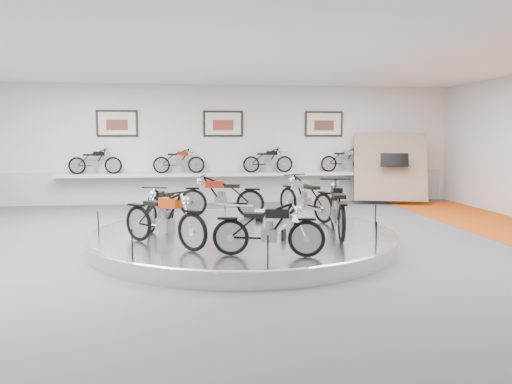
{
  "coord_description": "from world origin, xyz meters",
  "views": [
    {
      "loc": [
        -1.02,
        -10.07,
        2.34
      ],
      "look_at": [
        0.32,
        0.6,
        1.09
      ],
      "focal_mm": 35.0,
      "sensor_mm": 36.0,
      "label": 1
    }
  ],
  "objects": [
    {
      "name": "shelf_bike_a",
      "position": [
        -4.2,
        6.7,
        1.42
      ],
      "size": [
        1.22,
        0.43,
        0.73
      ],
      "primitive_type": null,
      "color": "black",
      "rests_on": "shelf"
    },
    {
      "name": "floor",
      "position": [
        0.0,
        0.0,
        0.0
      ],
      "size": [
        16.0,
        16.0,
        0.0
      ],
      "primitive_type": "plane",
      "color": "#515153",
      "rests_on": "ground"
    },
    {
      "name": "bike_d",
      "position": [
        -1.57,
        -0.96,
        0.82
      ],
      "size": [
        1.72,
        1.68,
        1.05
      ],
      "primitive_type": null,
      "rotation": [
        0.0,
        0.0,
        5.52
      ],
      "color": "#A93307",
      "rests_on": "display_platform"
    },
    {
      "name": "platform_rim",
      "position": [
        0.0,
        0.3,
        0.27
      ],
      "size": [
        6.4,
        6.4,
        0.1
      ],
      "primitive_type": "torus",
      "color": "#B2B2BA",
      "rests_on": "display_platform"
    },
    {
      "name": "dado_band",
      "position": [
        0.0,
        6.98,
        0.55
      ],
      "size": [
        15.68,
        0.04,
        1.1
      ],
      "primitive_type": "cube",
      "color": "#BCBCBA",
      "rests_on": "floor"
    },
    {
      "name": "bike_f",
      "position": [
        1.87,
        -0.34,
        0.86
      ],
      "size": [
        1.0,
        2.0,
        1.12
      ],
      "primitive_type": null,
      "rotation": [
        0.0,
        0.0,
        7.68
      ],
      "color": "black",
      "rests_on": "display_platform"
    },
    {
      "name": "shelf",
      "position": [
        0.0,
        6.7,
        1.0
      ],
      "size": [
        11.0,
        0.55,
        0.1
      ],
      "primitive_type": "cube",
      "color": "silver",
      "rests_on": "wall_back"
    },
    {
      "name": "bike_e",
      "position": [
        0.21,
        -1.96,
        0.77
      ],
      "size": [
        1.69,
        0.91,
        0.94
      ],
      "primitive_type": null,
      "rotation": [
        0.0,
        0.0,
        6.06
      ],
      "color": "black",
      "rests_on": "display_platform"
    },
    {
      "name": "display_platform",
      "position": [
        0.0,
        0.3,
        0.15
      ],
      "size": [
        6.4,
        6.4,
        0.3
      ],
      "primitive_type": "cylinder",
      "color": "silver",
      "rests_on": "floor"
    },
    {
      "name": "wall_back",
      "position": [
        0.0,
        7.0,
        2.0
      ],
      "size": [
        16.0,
        0.0,
        16.0
      ],
      "primitive_type": "plane",
      "rotation": [
        1.57,
        0.0,
        0.0
      ],
      "color": "silver",
      "rests_on": "floor"
    },
    {
      "name": "shelf_bike_b",
      "position": [
        -1.5,
        6.7,
        1.42
      ],
      "size": [
        1.22,
        0.43,
        0.73
      ],
      "primitive_type": null,
      "color": "maroon",
      "rests_on": "shelf"
    },
    {
      "name": "poster_right",
      "position": [
        3.5,
        6.96,
        2.7
      ],
      "size": [
        1.35,
        0.06,
        0.88
      ],
      "primitive_type": "cube",
      "color": "silver",
      "rests_on": "wall_back"
    },
    {
      "name": "bike_a",
      "position": [
        1.65,
        1.66,
        0.83
      ],
      "size": [
        1.31,
        1.92,
        1.07
      ],
      "primitive_type": null,
      "rotation": [
        0.0,
        0.0,
        1.98
      ],
      "color": "#A09FA4",
      "rests_on": "display_platform"
    },
    {
      "name": "ceiling",
      "position": [
        0.0,
        0.0,
        4.0
      ],
      "size": [
        16.0,
        16.0,
        0.0
      ],
      "primitive_type": "plane",
      "rotation": [
        3.14,
        0.0,
        0.0
      ],
      "color": "white",
      "rests_on": "wall_back"
    },
    {
      "name": "bike_c",
      "position": [
        -1.75,
        0.92,
        0.77
      ],
      "size": [
        0.95,
        1.69,
        0.94
      ],
      "primitive_type": null,
      "rotation": [
        0.0,
        0.0,
        4.46
      ],
      "color": "black",
      "rests_on": "display_platform"
    },
    {
      "name": "wall_front",
      "position": [
        0.0,
        -7.0,
        2.0
      ],
      "size": [
        16.0,
        0.0,
        16.0
      ],
      "primitive_type": "plane",
      "rotation": [
        -1.57,
        0.0,
        0.0
      ],
      "color": "silver",
      "rests_on": "floor"
    },
    {
      "name": "shelf_bike_c",
      "position": [
        1.5,
        6.7,
        1.42
      ],
      "size": [
        1.22,
        0.43,
        0.73
      ],
      "primitive_type": null,
      "color": "black",
      "rests_on": "shelf"
    },
    {
      "name": "poster_left",
      "position": [
        -3.5,
        6.96,
        2.7
      ],
      "size": [
        1.35,
        0.06,
        0.88
      ],
      "primitive_type": "cube",
      "color": "silver",
      "rests_on": "wall_back"
    },
    {
      "name": "poster_center",
      "position": [
        0.0,
        6.96,
        2.7
      ],
      "size": [
        1.35,
        0.06,
        0.88
      ],
      "primitive_type": "cube",
      "color": "silver",
      "rests_on": "wall_back"
    },
    {
      "name": "shelf_bike_d",
      "position": [
        4.2,
        6.7,
        1.42
      ],
      "size": [
        1.22,
        0.43,
        0.73
      ],
      "primitive_type": null,
      "color": "#A09FA4",
      "rests_on": "shelf"
    },
    {
      "name": "display_panel",
      "position": [
        5.6,
        6.1,
        1.25
      ],
      "size": [
        2.56,
        1.52,
        2.3
      ],
      "primitive_type": "cube",
      "rotation": [
        -0.35,
        0.0,
        -0.26
      ],
      "color": "gray",
      "rests_on": "floor"
    },
    {
      "name": "bike_b",
      "position": [
        -0.34,
        2.13,
        0.83
      ],
      "size": [
        1.87,
        0.95,
        1.05
      ],
      "primitive_type": null,
      "rotation": [
        0.0,
        0.0,
        2.96
      ],
      "color": "maroon",
      "rests_on": "display_platform"
    }
  ]
}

